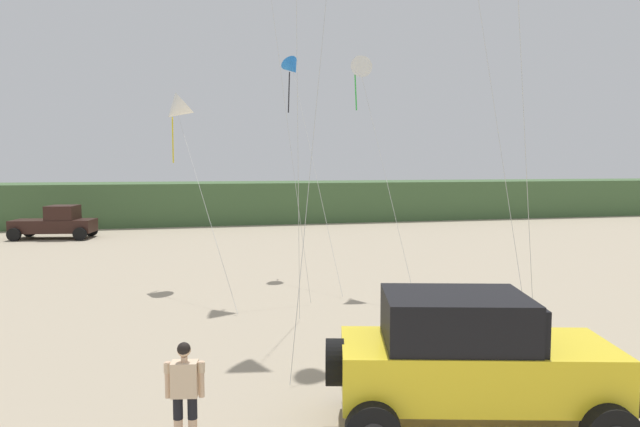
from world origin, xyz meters
name	(u,v)px	position (x,y,z in m)	size (l,w,h in m)	color
dune_ridge	(267,201)	(4.89, 40.63, 1.52)	(90.00, 6.86, 3.05)	#426038
jeep	(471,358)	(2.56, 3.71, 1.20)	(5.02, 3.42, 2.26)	yellow
person_watching	(185,389)	(-2.03, 4.18, 0.94)	(0.62, 0.36, 1.67)	#DBB28E
distant_pickup	(56,223)	(-9.07, 32.39, 0.94)	(4.85, 3.08, 1.98)	black
kite_purple_stunt	(360,69)	(4.42, 15.52, 7.81)	(1.07, 4.83, 8.33)	white
kite_black_sled	(176,110)	(-2.02, 17.65, 6.40)	(2.35, 6.49, 7.12)	white
kite_white_parafoil	(292,68)	(2.66, 19.09, 8.34)	(1.17, 6.37, 8.87)	blue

